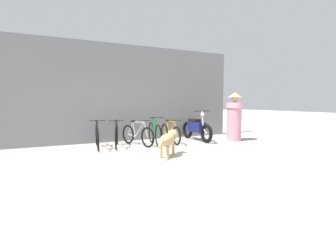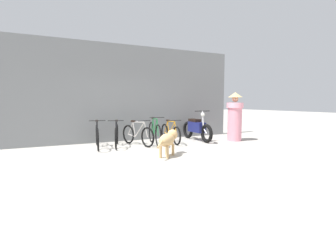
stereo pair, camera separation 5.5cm
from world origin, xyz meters
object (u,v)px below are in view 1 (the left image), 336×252
Objects in this scene: bicycle_2 at (137,135)px; bicycle_3 at (154,133)px; bicycle_1 at (117,135)px; stray_dog at (169,139)px; motorcycle at (196,129)px; person_in_robes at (234,116)px; bicycle_0 at (97,136)px; bicycle_4 at (170,133)px.

bicycle_2 is 0.96× the size of bicycle_3.
stray_dog is at bearing 39.62° from bicycle_1.
person_in_robes is at bearing 62.69° from motorcycle.
bicycle_0 is at bearing -85.96° from bicycle_3.
bicycle_2 is 1.16m from bicycle_4.
bicycle_4 is at bearing -85.10° from motorcycle.
bicycle_4 is 0.86× the size of motorcycle.
bicycle_0 is 1.01× the size of bicycle_3.
person_in_robes is at bearing -21.31° from stray_dog.
bicycle_2 is 1.66× the size of stray_dog.
bicycle_1 is (0.59, -0.01, -0.01)m from bicycle_0.
motorcycle is (1.71, 0.16, 0.05)m from bicycle_3.
stray_dog is (-1.01, -1.87, 0.10)m from bicycle_4.
bicycle_3 reaches higher than stray_dog.
person_in_robes is (3.41, -0.59, 0.53)m from bicycle_2.
bicycle_0 is 1.06× the size of bicycle_2.
bicycle_4 is 1.72× the size of stray_dog.
motorcycle is at bearing 106.10° from bicycle_3.
bicycle_4 is at bearing 96.82° from bicycle_0.
stray_dog is (0.79, -1.97, 0.07)m from bicycle_1.
bicycle_4 is (2.39, -0.11, -0.03)m from bicycle_0.
stray_dog is at bearing -23.92° from bicycle_4.
bicycle_3 is at bearing 62.24° from bicycle_2.
bicycle_0 is 0.99× the size of person_in_robes.
person_in_robes reaches higher than bicycle_1.
bicycle_3 reaches higher than bicycle_0.
bicycle_1 is 1.20m from bicycle_3.
bicycle_1 is 0.96× the size of person_in_robes.
bicycle_2 is at bearing -90.80° from bicycle_3.
bicycle_4 is 1.10m from motorcycle.
person_in_robes is (2.87, -0.48, 0.49)m from bicycle_3.
bicycle_0 is 0.88× the size of motorcycle.
stray_dog is at bearing -46.00° from motorcycle.
bicycle_2 is (1.23, -0.10, -0.03)m from bicycle_0.
motorcycle reaches higher than bicycle_0.
person_in_robes is at bearing 91.23° from bicycle_3.
bicycle_1 is 1.81m from bicycle_4.
bicycle_4 reaches higher than stray_dog.
bicycle_1 is 1.03× the size of bicycle_2.
bicycle_1 is at bearing -113.84° from bicycle_2.
motorcycle reaches higher than bicycle_2.
bicycle_1 reaches higher than bicycle_2.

